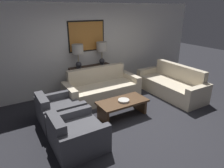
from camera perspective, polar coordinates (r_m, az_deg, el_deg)
ground_plane at (r=4.76m, az=6.34°, el=-10.90°), size 20.00×20.00×0.00m
back_wall at (r=6.35m, az=-7.32°, el=10.15°), size 8.47×0.12×2.65m
console_table at (r=6.36m, az=-5.94°, el=1.55°), size 1.33×0.38×0.81m
table_lamp_left at (r=5.97m, az=-9.74°, el=9.06°), size 0.33×0.33×0.71m
table_lamp_right at (r=6.29m, az=-2.95°, el=9.93°), size 0.33×0.33×0.71m
couch_by_back_wall at (r=5.81m, az=-2.95°, el=-1.41°), size 2.16×0.89×0.88m
couch_by_side at (r=6.35m, az=16.53°, el=-0.30°), size 0.89×2.16×0.88m
coffee_table at (r=4.87m, az=2.99°, el=-5.94°), size 1.21×0.59×0.41m
decorative_bowl at (r=4.79m, az=3.35°, el=-4.73°), size 0.27×0.27×0.05m
armchair_near_back_wall at (r=4.80m, az=-14.85°, el=-7.65°), size 0.93×0.96×0.73m
armchair_near_camera at (r=3.94m, az=-10.23°, el=-14.09°), size 0.93×0.96×0.73m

